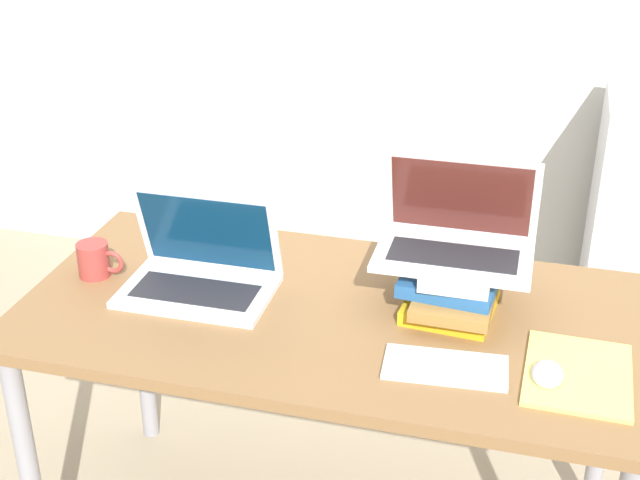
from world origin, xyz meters
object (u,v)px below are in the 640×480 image
object	(u,v)px
laptop_left	(201,271)
mug	(95,260)
mouse	(547,374)
wireless_keyboard	(445,367)
laptop_on_books	(456,236)
book_stack	(454,288)
notepad	(578,374)

from	to	relation	value
laptop_left	mug	size ratio (longest dim) A/B	2.99
laptop_left	mouse	distance (m)	0.86
wireless_keyboard	laptop_on_books	bearing A→B (deg)	95.09
book_stack	wireless_keyboard	distance (m)	0.25
book_stack	laptop_on_books	bearing A→B (deg)	99.72
laptop_on_books	mouse	size ratio (longest dim) A/B	3.76
book_stack	mug	xyz separation A→B (m)	(-0.89, -0.06, -0.02)
laptop_left	wireless_keyboard	distance (m)	0.66
laptop_left	notepad	size ratio (longest dim) A/B	1.30
book_stack	laptop_on_books	distance (m)	0.12
mouse	wireless_keyboard	bearing A→B (deg)	-175.79
book_stack	wireless_keyboard	world-z (taller)	book_stack
notepad	wireless_keyboard	bearing A→B (deg)	-169.81
book_stack	mug	world-z (taller)	book_stack
mouse	notepad	world-z (taller)	mouse
laptop_on_books	mouse	bearing A→B (deg)	-49.44
mouse	notepad	xyz separation A→B (m)	(0.06, 0.03, -0.01)
book_stack	wireless_keyboard	xyz separation A→B (m)	(0.02, -0.25, -0.05)
laptop_left	wireless_keyboard	bearing A→B (deg)	-16.70
laptop_on_books	laptop_left	bearing A→B (deg)	-170.46
laptop_left	notepad	world-z (taller)	laptop_left
wireless_keyboard	book_stack	bearing A→B (deg)	94.27
laptop_left	laptop_on_books	size ratio (longest dim) A/B	1.01
wireless_keyboard	notepad	bearing A→B (deg)	10.19
laptop_left	mug	xyz separation A→B (m)	(-0.28, -0.01, -0.01)
book_stack	notepad	bearing A→B (deg)	-34.27
laptop_on_books	wireless_keyboard	size ratio (longest dim) A/B	1.33
mug	wireless_keyboard	bearing A→B (deg)	-11.34
mug	book_stack	bearing A→B (deg)	4.10
mug	laptop_on_books	bearing A→B (deg)	6.89
book_stack	laptop_left	bearing A→B (deg)	-174.55
laptop_on_books	mouse	distance (m)	0.40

